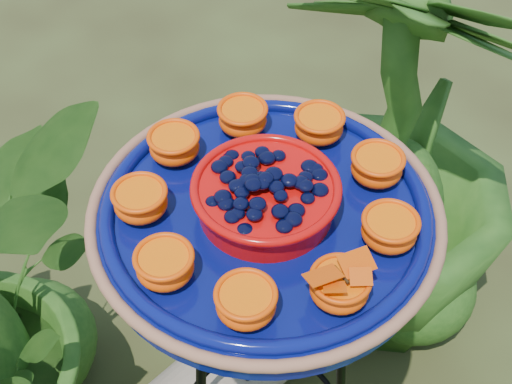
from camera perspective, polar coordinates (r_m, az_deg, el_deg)
The scene contains 4 objects.
tripod_stand at distance 1.38m, azimuth 0.59°, elevation -13.38°, with size 0.43×0.43×0.98m.
feeder_dish at distance 1.03m, azimuth 0.78°, elevation -1.52°, with size 0.60×0.60×0.12m.
driftwood_log at distance 1.96m, azimuth 0.79°, elevation -11.82°, with size 0.23×0.23×0.69m, color gray.
shrub_back_right at distance 1.80m, azimuth 11.53°, elevation 2.59°, with size 0.63×0.63×1.12m, color #1F4913.
Camera 1 is at (-0.25, -0.53, 1.79)m, focal length 50.00 mm.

